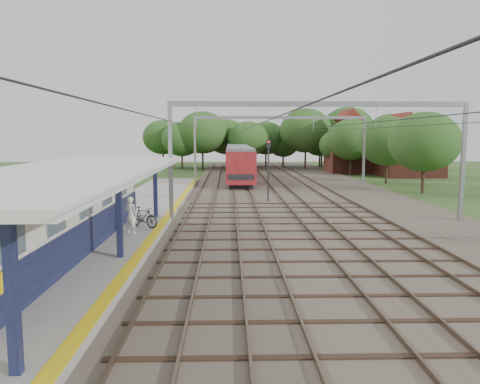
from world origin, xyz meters
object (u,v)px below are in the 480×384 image
object	(u,v)px
train	(237,159)
person	(131,215)
bicycle	(143,217)
signal_post	(268,162)

from	to	relation	value
train	person	bearing A→B (deg)	-98.80
person	bicycle	xyz separation A→B (m)	(0.32, 1.43, -0.37)
bicycle	signal_post	distance (m)	13.84
person	signal_post	world-z (taller)	signal_post
bicycle	person	bearing A→B (deg)	-164.23
train	bicycle	bearing A→B (deg)	-98.64
person	bicycle	size ratio (longest dim) A/B	1.01
train	signal_post	bearing A→B (deg)	-85.80
person	signal_post	bearing A→B (deg)	-97.58
train	signal_post	world-z (taller)	signal_post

